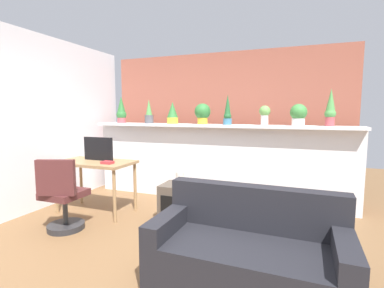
{
  "coord_description": "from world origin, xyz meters",
  "views": [
    {
      "loc": [
        1.27,
        -2.41,
        1.45
      ],
      "look_at": [
        -0.01,
        0.97,
        1.04
      ],
      "focal_mm": 26.51,
      "sensor_mm": 36.0,
      "label": 1
    }
  ],
  "objects_px": {
    "potted_plant_0": "(121,111)",
    "potted_plant_7": "(330,108)",
    "vase_on_shelf": "(180,178)",
    "book_on_desk": "(107,162)",
    "potted_plant_4": "(228,112)",
    "couch": "(248,254)",
    "potted_plant_6": "(298,114)",
    "desk": "(95,167)",
    "potted_plant_3": "(203,113)",
    "tv_monitor": "(98,149)",
    "potted_plant_1": "(149,113)",
    "office_chair": "(63,200)",
    "side_cube_shelf": "(177,202)",
    "potted_plant_5": "(265,114)",
    "potted_plant_2": "(173,113)"
  },
  "relations": [
    {
      "from": "potted_plant_5",
      "to": "potted_plant_6",
      "type": "xyz_separation_m",
      "value": [
        0.48,
        -0.02,
        -0.01
      ]
    },
    {
      "from": "book_on_desk",
      "to": "side_cube_shelf",
      "type": "bearing_deg",
      "value": 12.44
    },
    {
      "from": "potted_plant_0",
      "to": "side_cube_shelf",
      "type": "height_order",
      "value": "potted_plant_0"
    },
    {
      "from": "potted_plant_0",
      "to": "potted_plant_2",
      "type": "xyz_separation_m",
      "value": [
        1.02,
        -0.0,
        -0.04
      ]
    },
    {
      "from": "vase_on_shelf",
      "to": "book_on_desk",
      "type": "distance_m",
      "value": 1.02
    },
    {
      "from": "potted_plant_6",
      "to": "book_on_desk",
      "type": "xyz_separation_m",
      "value": [
        -2.42,
        -1.21,
        -0.65
      ]
    },
    {
      "from": "potted_plant_3",
      "to": "desk",
      "type": "xyz_separation_m",
      "value": [
        -1.26,
        -1.1,
        -0.77
      ]
    },
    {
      "from": "desk",
      "to": "side_cube_shelf",
      "type": "distance_m",
      "value": 1.31
    },
    {
      "from": "potted_plant_4",
      "to": "tv_monitor",
      "type": "xyz_separation_m",
      "value": [
        -1.68,
        -1.0,
        -0.53
      ]
    },
    {
      "from": "potted_plant_2",
      "to": "potted_plant_6",
      "type": "relative_size",
      "value": 1.16
    },
    {
      "from": "office_chair",
      "to": "book_on_desk",
      "type": "height_order",
      "value": "office_chair"
    },
    {
      "from": "office_chair",
      "to": "potted_plant_1",
      "type": "bearing_deg",
      "value": 83.86
    },
    {
      "from": "potted_plant_1",
      "to": "vase_on_shelf",
      "type": "distance_m",
      "value": 1.64
    },
    {
      "from": "potted_plant_5",
      "to": "couch",
      "type": "distance_m",
      "value": 2.43
    },
    {
      "from": "book_on_desk",
      "to": "potted_plant_7",
      "type": "bearing_deg",
      "value": 23.46
    },
    {
      "from": "tv_monitor",
      "to": "potted_plant_5",
      "type": "bearing_deg",
      "value": 24.79
    },
    {
      "from": "potted_plant_3",
      "to": "couch",
      "type": "bearing_deg",
      "value": -62.19
    },
    {
      "from": "potted_plant_6",
      "to": "potted_plant_5",
      "type": "bearing_deg",
      "value": 177.62
    },
    {
      "from": "office_chair",
      "to": "couch",
      "type": "bearing_deg",
      "value": -7.82
    },
    {
      "from": "side_cube_shelf",
      "to": "book_on_desk",
      "type": "relative_size",
      "value": 3.27
    },
    {
      "from": "desk",
      "to": "book_on_desk",
      "type": "distance_m",
      "value": 0.34
    },
    {
      "from": "potted_plant_5",
      "to": "office_chair",
      "type": "height_order",
      "value": "potted_plant_5"
    },
    {
      "from": "potted_plant_6",
      "to": "potted_plant_7",
      "type": "relative_size",
      "value": 0.6
    },
    {
      "from": "desk",
      "to": "office_chair",
      "type": "bearing_deg",
      "value": -83.5
    },
    {
      "from": "office_chair",
      "to": "side_cube_shelf",
      "type": "bearing_deg",
      "value": 34.58
    },
    {
      "from": "potted_plant_1",
      "to": "side_cube_shelf",
      "type": "distance_m",
      "value": 1.83
    },
    {
      "from": "potted_plant_3",
      "to": "book_on_desk",
      "type": "relative_size",
      "value": 2.2
    },
    {
      "from": "potted_plant_7",
      "to": "side_cube_shelf",
      "type": "bearing_deg",
      "value": -151.61
    },
    {
      "from": "potted_plant_1",
      "to": "potted_plant_3",
      "type": "height_order",
      "value": "potted_plant_1"
    },
    {
      "from": "potted_plant_0",
      "to": "tv_monitor",
      "type": "relative_size",
      "value": 0.99
    },
    {
      "from": "potted_plant_1",
      "to": "potted_plant_3",
      "type": "relative_size",
      "value": 1.24
    },
    {
      "from": "potted_plant_0",
      "to": "potted_plant_7",
      "type": "xyz_separation_m",
      "value": [
        3.43,
        0.0,
        0.03
      ]
    },
    {
      "from": "side_cube_shelf",
      "to": "book_on_desk",
      "type": "distance_m",
      "value": 1.09
    },
    {
      "from": "book_on_desk",
      "to": "potted_plant_6",
      "type": "bearing_deg",
      "value": 26.57
    },
    {
      "from": "potted_plant_0",
      "to": "desk",
      "type": "bearing_deg",
      "value": -74.98
    },
    {
      "from": "potted_plant_4",
      "to": "potted_plant_0",
      "type": "bearing_deg",
      "value": 179.09
    },
    {
      "from": "tv_monitor",
      "to": "potted_plant_1",
      "type": "bearing_deg",
      "value": 74.95
    },
    {
      "from": "potted_plant_1",
      "to": "side_cube_shelf",
      "type": "xyz_separation_m",
      "value": [
        0.97,
        -1.01,
        -1.18
      ]
    },
    {
      "from": "potted_plant_7",
      "to": "vase_on_shelf",
      "type": "distance_m",
      "value": 2.3
    },
    {
      "from": "potted_plant_3",
      "to": "tv_monitor",
      "type": "xyz_separation_m",
      "value": [
        -1.26,
        -1.02,
        -0.52
      ]
    },
    {
      "from": "potted_plant_7",
      "to": "desk",
      "type": "distance_m",
      "value": 3.43
    },
    {
      "from": "side_cube_shelf",
      "to": "potted_plant_0",
      "type": "bearing_deg",
      "value": 146.57
    },
    {
      "from": "office_chair",
      "to": "side_cube_shelf",
      "type": "distance_m",
      "value": 1.42
    },
    {
      "from": "potted_plant_4",
      "to": "desk",
      "type": "distance_m",
      "value": 2.15
    },
    {
      "from": "potted_plant_3",
      "to": "potted_plant_2",
      "type": "bearing_deg",
      "value": 178.99
    },
    {
      "from": "potted_plant_1",
      "to": "book_on_desk",
      "type": "height_order",
      "value": "potted_plant_1"
    },
    {
      "from": "potted_plant_4",
      "to": "couch",
      "type": "distance_m",
      "value": 2.51
    },
    {
      "from": "potted_plant_6",
      "to": "couch",
      "type": "xyz_separation_m",
      "value": [
        -0.34,
        -2.12,
        -1.14
      ]
    },
    {
      "from": "potted_plant_4",
      "to": "couch",
      "type": "bearing_deg",
      "value": -71.57
    },
    {
      "from": "potted_plant_0",
      "to": "desk",
      "type": "height_order",
      "value": "potted_plant_0"
    }
  ]
}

